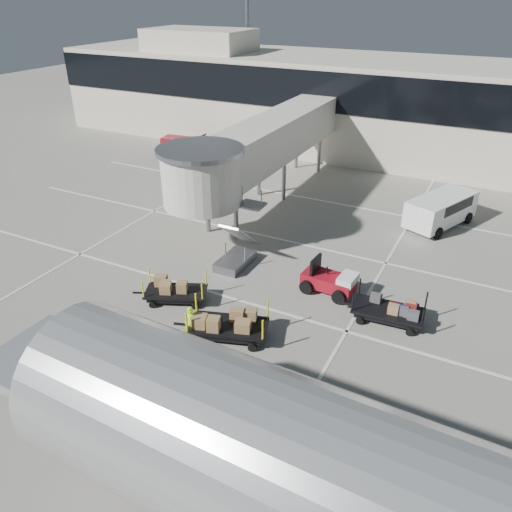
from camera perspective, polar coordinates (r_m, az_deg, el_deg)
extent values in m
plane|color=#999789|center=(23.50, -5.36, -7.17)|extent=(140.00, 140.00, 0.00)
cube|color=silver|center=(24.89, -2.93, -4.78)|extent=(40.00, 0.15, 0.02)
cube|color=silver|center=(30.32, 3.64, 1.72)|extent=(40.00, 0.15, 0.02)
cube|color=silver|center=(36.29, 8.15, 6.16)|extent=(40.00, 0.15, 0.02)
cube|color=silver|center=(29.65, 15.09, 0.05)|extent=(0.15, 30.00, 0.02)
cube|color=silver|center=(35.80, -10.55, 5.65)|extent=(0.15, 30.00, 0.02)
cube|color=beige|center=(48.09, 14.41, 16.14)|extent=(64.00, 12.00, 8.00)
cube|color=black|center=(41.94, 12.61, 17.40)|extent=(64.00, 0.12, 3.20)
cube|color=beige|center=(52.59, -6.46, 23.34)|extent=(10.00, 6.00, 2.00)
cylinder|color=slate|center=(56.88, -1.00, 22.37)|extent=(0.36, 0.36, 15.00)
cube|color=silver|center=(35.43, 1.82, 13.23)|extent=(3.00, 18.00, 2.80)
cylinder|color=silver|center=(27.94, -6.25, 8.79)|extent=(4.40, 4.40, 3.00)
cylinder|color=slate|center=(27.44, -6.43, 11.94)|extent=(4.80, 4.80, 0.25)
cylinder|color=slate|center=(31.05, -5.54, 5.25)|extent=(0.28, 0.28, 2.90)
cylinder|color=slate|center=(30.09, -2.30, 4.58)|extent=(0.28, 0.28, 2.90)
cylinder|color=slate|center=(36.71, 0.33, 9.13)|extent=(0.28, 0.28, 2.90)
cylinder|color=slate|center=(35.90, 3.21, 8.63)|extent=(0.28, 0.28, 2.90)
cylinder|color=slate|center=(42.77, 4.66, 11.89)|extent=(0.28, 0.28, 2.90)
cylinder|color=slate|center=(42.08, 7.22, 11.48)|extent=(0.28, 0.28, 2.90)
cube|color=slate|center=(27.59, -2.38, -0.58)|extent=(1.40, 2.60, 0.50)
cube|color=slate|center=(27.42, -1.83, 2.43)|extent=(1.20, 2.60, 2.06)
cube|color=slate|center=(28.03, -0.48, 5.85)|extent=(1.40, 1.20, 0.12)
cube|color=maroon|center=(25.31, 8.31, -2.87)|extent=(2.72, 1.46, 0.66)
cube|color=white|center=(24.79, 10.46, -2.61)|extent=(0.86, 1.26, 0.38)
cube|color=black|center=(25.23, 6.82, -1.13)|extent=(0.21, 1.10, 0.99)
cylinder|color=black|center=(25.18, 5.78, -3.56)|extent=(0.72, 0.33, 0.70)
cylinder|color=black|center=(26.29, 7.16, -2.13)|extent=(0.72, 0.33, 0.70)
cylinder|color=black|center=(24.61, 9.46, -4.66)|extent=(0.72, 0.33, 0.70)
cylinder|color=black|center=(25.75, 10.70, -3.16)|extent=(0.72, 0.33, 0.70)
cube|color=black|center=(23.73, 14.88, -6.04)|extent=(3.29, 1.83, 0.13)
cube|color=black|center=(23.84, 14.82, -6.41)|extent=(2.96, 1.57, 0.26)
cube|color=black|center=(24.04, 10.24, -5.43)|extent=(0.75, 0.14, 0.08)
cylinder|color=black|center=(23.48, 11.79, -7.24)|extent=(0.37, 0.18, 0.36)
cylinder|color=black|center=(24.65, 12.50, -5.42)|extent=(0.37, 0.18, 0.36)
cylinder|color=black|center=(23.32, 17.17, -8.31)|extent=(0.37, 0.18, 0.36)
cylinder|color=black|center=(24.50, 17.60, -6.42)|extent=(0.37, 0.18, 0.36)
cylinder|color=black|center=(23.03, 11.00, -5.26)|extent=(0.07, 0.07, 0.95)
cylinder|color=black|center=(24.23, 11.76, -3.50)|extent=(0.07, 0.07, 0.95)
cylinder|color=black|center=(22.81, 18.51, -6.73)|extent=(0.07, 0.07, 0.95)
cylinder|color=black|center=(24.02, 18.88, -4.88)|extent=(0.07, 0.07, 0.95)
cube|color=#4B4A4F|center=(23.64, 12.89, -5.17)|extent=(0.61, 0.43, 0.37)
cube|color=#9A7954|center=(23.88, 17.36, -5.47)|extent=(0.54, 0.43, 0.37)
cube|color=#4B4A4F|center=(23.64, 13.39, -5.34)|extent=(0.61, 0.46, 0.30)
cube|color=#9A7954|center=(23.49, 17.24, -6.18)|extent=(0.52, 0.46, 0.29)
cube|color=#161F46|center=(23.23, 15.57, -6.12)|extent=(0.42, 0.35, 0.44)
cube|color=maroon|center=(24.01, 14.59, -4.83)|extent=(0.54, 0.37, 0.38)
cube|color=#9A7954|center=(23.97, 14.87, -4.95)|extent=(0.52, 0.37, 0.36)
cube|color=maroon|center=(23.23, 13.10, -5.92)|extent=(0.60, 0.36, 0.34)
cube|color=maroon|center=(23.38, 15.05, -5.76)|extent=(0.55, 0.46, 0.47)
cube|color=#9A7954|center=(23.40, 17.52, -6.27)|extent=(0.61, 0.43, 0.36)
cube|color=#9A7954|center=(24.08, 12.96, -4.60)|extent=(0.51, 0.36, 0.30)
cube|color=black|center=(21.97, -3.17, -7.96)|extent=(3.74, 2.66, 0.14)
cube|color=black|center=(22.09, -3.16, -8.38)|extent=(3.34, 2.31, 0.28)
cube|color=black|center=(22.54, -8.41, -7.74)|extent=(0.78, 0.33, 0.09)
cylinder|color=black|center=(21.89, -6.64, -9.70)|extent=(0.41, 0.27, 0.38)
cylinder|color=black|center=(23.06, -5.66, -7.40)|extent=(0.41, 0.27, 0.38)
cylinder|color=black|center=(21.46, -0.42, -10.39)|extent=(0.41, 0.27, 0.38)
cylinder|color=black|center=(22.65, 0.22, -7.99)|extent=(0.41, 0.27, 0.38)
cylinder|color=yellow|center=(21.44, -7.92, -7.60)|extent=(0.08, 0.08, 1.02)
cylinder|color=yellow|center=(22.63, -6.86, -5.36)|extent=(0.08, 0.08, 1.02)
cylinder|color=yellow|center=(20.83, 0.78, -8.50)|extent=(0.08, 0.08, 1.02)
cylinder|color=yellow|center=(22.05, 1.36, -6.14)|extent=(0.08, 0.08, 1.02)
cube|color=#967148|center=(21.55, -2.06, -7.57)|extent=(0.83, 0.73, 0.59)
cube|color=#967148|center=(21.25, -1.61, -8.45)|extent=(0.86, 0.76, 0.41)
cube|color=#967148|center=(21.66, -6.71, -7.86)|extent=(0.87, 0.79, 0.41)
cube|color=#967148|center=(21.61, -4.36, -7.48)|extent=(0.62, 0.63, 0.62)
cube|color=#967148|center=(21.77, -0.52, -7.39)|extent=(0.77, 0.60, 0.42)
cube|color=#967148|center=(22.21, -2.70, -6.44)|extent=(0.81, 0.65, 0.53)
cube|color=black|center=(24.67, -9.14, -4.02)|extent=(3.29, 2.53, 0.12)
cube|color=black|center=(24.77, -9.11, -4.37)|extent=(2.93, 2.21, 0.25)
cube|color=black|center=(25.19, -13.17, -4.12)|extent=(0.66, 0.35, 0.08)
cylinder|color=black|center=(24.57, -11.74, -5.48)|extent=(0.36, 0.26, 0.33)
cylinder|color=black|center=(25.64, -11.04, -3.83)|extent=(0.36, 0.26, 0.33)
cylinder|color=black|center=(24.14, -6.98, -5.71)|extent=(0.36, 0.26, 0.33)
cylinder|color=black|center=(25.23, -6.49, -4.02)|extent=(0.36, 0.26, 0.33)
cylinder|color=yellow|center=(24.23, -12.80, -3.84)|extent=(0.07, 0.07, 0.88)
cylinder|color=yellow|center=(25.32, -12.05, -2.24)|extent=(0.07, 0.07, 0.88)
cylinder|color=yellow|center=(23.63, -6.18, -4.12)|extent=(0.07, 0.07, 0.88)
cylinder|color=yellow|center=(24.74, -5.72, -2.47)|extent=(0.07, 0.07, 0.88)
cube|color=#967148|center=(24.39, -6.78, -3.46)|extent=(0.56, 0.57, 0.46)
cube|color=#967148|center=(24.39, -7.49, -3.53)|extent=(0.75, 0.63, 0.44)
cube|color=#967148|center=(24.49, -8.81, -3.54)|extent=(0.53, 0.51, 0.40)
cube|color=#967148|center=(24.43, -9.22, -3.58)|extent=(0.60, 0.60, 0.46)
imported|color=#A1EF19|center=(22.00, -7.44, -7.60)|extent=(0.66, 0.53, 1.57)
cube|color=white|center=(33.96, 20.37, 5.06)|extent=(3.97, 5.61, 1.68)
cube|color=white|center=(36.01, 22.23, 5.46)|extent=(2.08, 1.33, 0.98)
cube|color=black|center=(33.98, 20.69, 5.82)|extent=(3.23, 3.83, 0.67)
cylinder|color=black|center=(33.34, 17.11, 3.73)|extent=(0.53, 0.78, 0.74)
cylinder|color=black|center=(32.41, 20.07, 2.49)|extent=(0.53, 0.78, 0.74)
cylinder|color=black|center=(36.12, 20.24, 5.14)|extent=(0.53, 0.78, 0.74)
cylinder|color=black|center=(35.26, 23.04, 4.03)|extent=(0.53, 0.78, 0.74)
cube|color=maroon|center=(47.02, -8.36, 12.33)|extent=(3.91, 2.01, 1.48)
cube|color=black|center=(46.01, -6.55, 13.30)|extent=(1.10, 1.48, 0.52)
cylinder|color=black|center=(47.23, -10.23, 11.69)|extent=(0.62, 0.31, 0.59)
cylinder|color=black|center=(48.37, -9.41, 12.16)|extent=(0.62, 0.31, 0.59)
cylinder|color=black|center=(45.94, -7.17, 11.44)|extent=(0.62, 0.31, 0.59)
cylinder|color=black|center=(47.11, -6.41, 11.92)|extent=(0.62, 0.31, 0.59)
cylinder|color=silver|center=(12.85, 11.84, -25.79)|extent=(18.08, 4.99, 4.49)
cube|color=silver|center=(14.85, -12.31, -16.30)|extent=(11.31, 3.46, 0.39)
cylinder|color=silver|center=(16.89, -16.33, -17.97)|extent=(3.44, 2.68, 2.58)
cube|color=silver|center=(16.19, -16.83, -15.49)|extent=(0.91, 0.31, 1.23)
cylinder|color=slate|center=(16.20, -6.14, -25.49)|extent=(0.34, 0.34, 1.23)
cylinder|color=black|center=(16.42, -6.08, -26.07)|extent=(1.02, 0.39, 1.01)
cylinder|color=slate|center=(16.12, -10.08, -24.58)|extent=(0.31, 0.31, 1.80)
cylinder|color=black|center=(16.57, -9.90, -25.75)|extent=(1.02, 0.39, 1.01)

